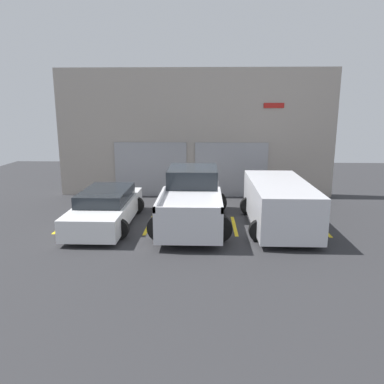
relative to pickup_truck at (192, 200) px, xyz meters
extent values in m
plane|color=#2D2D30|center=(0.00, 1.20, -0.87)|extent=(28.00, 28.00, 0.00)
cube|color=#9E9389|center=(0.00, 4.50, 2.02)|extent=(12.65, 0.60, 5.78)
cube|color=#939399|center=(-2.06, 4.16, 0.38)|extent=(3.32, 0.08, 2.51)
cube|color=#939399|center=(1.66, 4.16, 0.38)|extent=(3.32, 0.08, 2.51)
cube|color=#B21E19|center=(3.48, 4.17, 3.27)|extent=(0.90, 0.03, 0.22)
cube|color=silver|center=(0.00, -0.29, -0.16)|extent=(1.99, 5.17, 0.94)
cube|color=#1E2328|center=(0.00, 1.13, 0.64)|extent=(1.83, 2.33, 0.67)
cube|color=silver|center=(-0.95, -1.46, 0.40)|extent=(0.08, 2.85, 0.18)
cube|color=silver|center=(0.95, -1.46, 0.40)|extent=(0.08, 2.85, 0.18)
cube|color=silver|center=(0.00, -2.84, 0.40)|extent=(1.99, 0.08, 0.18)
cylinder|color=black|center=(-0.88, 1.31, -0.44)|extent=(0.88, 0.22, 0.88)
cylinder|color=black|center=(0.88, 1.31, -0.44)|extent=(0.88, 0.22, 0.88)
cylinder|color=black|center=(-0.88, -1.90, -0.44)|extent=(0.88, 0.22, 0.88)
cylinder|color=black|center=(0.88, -1.90, -0.44)|extent=(0.88, 0.22, 0.88)
cube|color=white|center=(-3.02, -0.29, -0.38)|extent=(1.77, 4.72, 0.70)
cube|color=#1E2328|center=(-3.02, -0.17, 0.18)|extent=(1.55, 2.60, 0.41)
cylinder|color=black|center=(-3.79, 1.17, -0.54)|extent=(0.66, 0.22, 0.66)
cylinder|color=black|center=(-2.25, 1.17, -0.54)|extent=(0.66, 0.22, 0.66)
cylinder|color=black|center=(-3.79, -1.76, -0.54)|extent=(0.66, 0.22, 0.66)
cylinder|color=black|center=(-2.25, -1.76, -0.54)|extent=(0.66, 0.22, 0.66)
cube|color=silver|center=(3.02, -0.29, 0.00)|extent=(1.91, 4.82, 1.41)
cube|color=#1E2328|center=(3.02, 2.07, 0.47)|extent=(1.72, 0.06, 0.28)
cylinder|color=black|center=(2.18, 1.20, -0.53)|extent=(0.68, 0.22, 0.68)
cylinder|color=black|center=(3.86, 1.20, -0.53)|extent=(0.68, 0.22, 0.68)
cylinder|color=black|center=(2.18, -1.78, -0.53)|extent=(0.68, 0.22, 0.68)
cylinder|color=black|center=(3.86, -1.78, -0.53)|extent=(0.68, 0.22, 0.68)
cube|color=gold|center=(-4.53, -0.29, -0.87)|extent=(0.12, 2.20, 0.01)
cube|color=gold|center=(-1.51, -0.29, -0.87)|extent=(0.12, 2.20, 0.01)
cube|color=gold|center=(1.51, -0.29, -0.87)|extent=(0.12, 2.20, 0.01)
cube|color=gold|center=(4.53, -0.29, -0.87)|extent=(0.12, 2.20, 0.01)
camera|label=1|loc=(0.47, -12.89, 3.23)|focal=35.00mm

